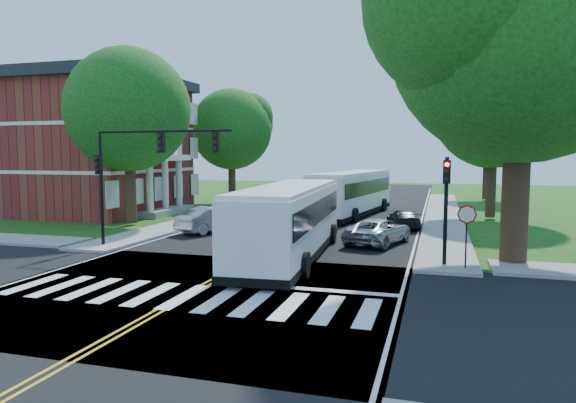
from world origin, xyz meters
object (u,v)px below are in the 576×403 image
at_px(signal_nw, 141,160).
at_px(bus_lead, 290,220).
at_px(dark_sedan, 403,219).
at_px(signal_ne, 446,196).
at_px(bus_follow, 352,193).
at_px(hatchback, 212,219).
at_px(suv, 378,231).

bearing_deg(signal_nw, bus_lead, 2.45).
relative_size(bus_lead, dark_sedan, 3.15).
xyz_separation_m(signal_ne, bus_follow, (-6.59, 16.81, -1.20)).
bearing_deg(hatchback, signal_ne, 176.78).
relative_size(hatchback, suv, 0.96).
height_order(suv, dark_sedan, suv).
height_order(signal_nw, dark_sedan, signal_nw).
xyz_separation_m(signal_nw, suv, (10.80, 4.93, -3.70)).
xyz_separation_m(bus_lead, dark_sedan, (4.31, 10.88, -1.13)).
bearing_deg(bus_follow, signal_ne, 119.52).
bearing_deg(dark_sedan, bus_follow, -67.50).
xyz_separation_m(signal_ne, bus_lead, (-6.69, 0.30, -1.24)).
bearing_deg(dark_sedan, suv, 67.80).
bearing_deg(suv, signal_ne, 139.45).
height_order(signal_nw, hatchback, signal_nw).
bearing_deg(signal_ne, dark_sedan, 102.02).
height_order(signal_nw, signal_ne, signal_nw).
height_order(signal_nw, bus_follow, signal_nw).
bearing_deg(suv, bus_lead, 69.32).
distance_m(bus_lead, dark_sedan, 11.76).
distance_m(bus_lead, bus_follow, 16.51).
bearing_deg(signal_nw, signal_ne, 0.05).
distance_m(bus_follow, hatchback, 12.58).
xyz_separation_m(signal_nw, bus_follow, (7.46, 16.82, -2.61)).
xyz_separation_m(hatchback, dark_sedan, (10.90, 4.99, -0.17)).
bearing_deg(signal_ne, bus_lead, 177.40).
bearing_deg(bus_lead, suv, -130.54).
bearing_deg(suv, hatchback, 8.73).
distance_m(bus_lead, hatchback, 8.89).
bearing_deg(suv, dark_sedan, -81.90).
bearing_deg(signal_ne, suv, 123.46).
relative_size(signal_nw, hatchback, 1.55).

